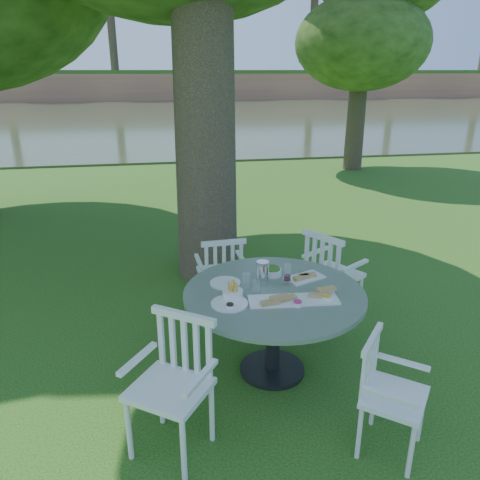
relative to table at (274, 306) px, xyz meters
The scene contains 9 objects.
ground 1.06m from the table, 96.42° to the left, with size 140.00×140.00×0.00m, color #173F0D.
table is the anchor object (origin of this frame).
chair_ne 1.07m from the table, 44.92° to the left, with size 0.65×0.66×0.97m.
chair_nw 1.08m from the table, 105.33° to the left, with size 0.47×0.45×0.89m.
chair_sw 1.07m from the table, 141.59° to the right, with size 0.65×0.65×0.96m.
chair_se 1.10m from the table, 62.00° to the right, with size 0.57×0.58×0.84m.
tableware 0.19m from the table, 147.70° to the left, with size 1.05×0.73×0.21m.
river 23.85m from the table, 90.23° to the left, with size 100.00×28.00×0.12m, color #313922.
far_bank 42.48m from the table, 89.75° to the left, with size 100.00×18.00×15.20m.
Camera 1 is at (-0.80, -4.19, 2.47)m, focal length 35.00 mm.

